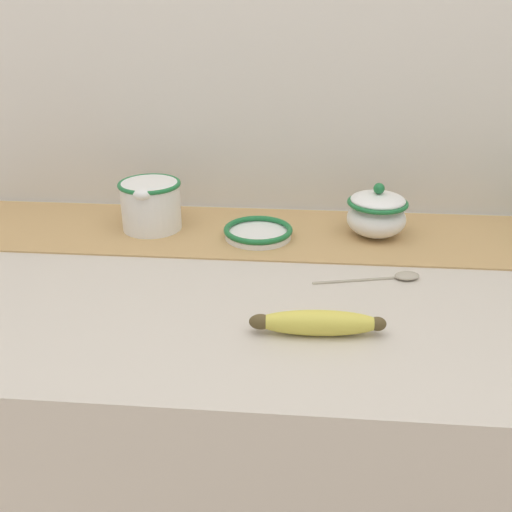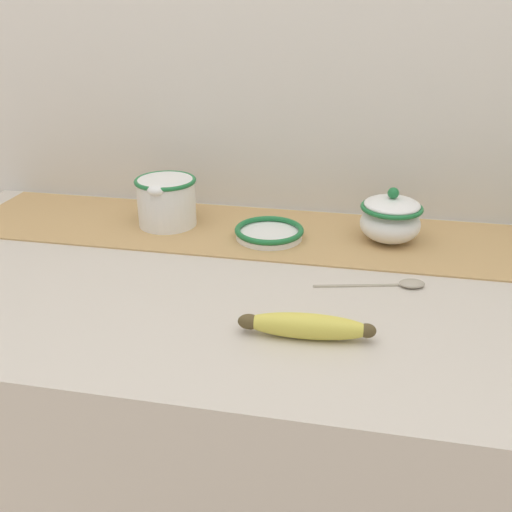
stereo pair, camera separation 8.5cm
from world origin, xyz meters
name	(u,v)px [view 2 (the right image)]	position (x,y,z in m)	size (l,w,h in m)	color
countertop	(262,491)	(0.00, 0.00, 0.46)	(1.32, 0.64, 0.92)	beige
back_wall	(297,65)	(0.00, 0.34, 1.20)	(2.12, 0.04, 2.40)	silver
table_runner	(282,233)	(0.00, 0.18, 0.92)	(1.21, 0.25, 0.00)	tan
cream_pitcher	(167,200)	(-0.22, 0.18, 0.97)	(0.12, 0.13, 0.09)	white
sugar_bowl	(391,218)	(0.19, 0.18, 0.96)	(0.11, 0.11, 0.10)	white
small_dish	(269,232)	(-0.02, 0.16, 0.93)	(0.13, 0.13, 0.02)	white
banana	(306,326)	(0.08, -0.16, 0.93)	(0.18, 0.04, 0.03)	#DBCC4C
spoon	(404,284)	(0.22, 0.01, 0.92)	(0.17, 0.05, 0.01)	#A89E89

